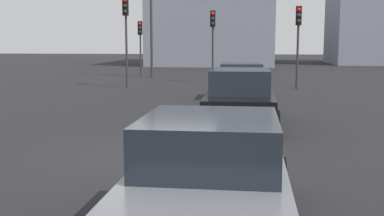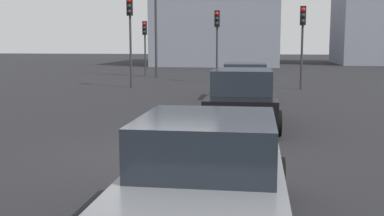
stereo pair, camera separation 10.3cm
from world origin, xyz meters
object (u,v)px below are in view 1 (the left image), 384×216
(car_grey_left_third, at_px, (211,176))
(traffic_light_far_left, at_px, (298,30))
(traffic_light_near_right, at_px, (126,23))
(car_white_left_lead, at_px, (241,82))
(traffic_light_far_right, at_px, (213,31))
(street_lamp_kerbside, at_px, (151,2))
(traffic_light_near_left, at_px, (140,37))
(car_black_left_second, at_px, (240,99))

(car_grey_left_third, distance_m, traffic_light_far_left, 18.32)
(traffic_light_near_right, distance_m, traffic_light_far_left, 8.43)
(car_white_left_lead, bearing_deg, traffic_light_far_left, -32.62)
(car_white_left_lead, height_order, traffic_light_far_left, traffic_light_far_left)
(traffic_light_near_right, relative_size, traffic_light_far_right, 1.12)
(car_white_left_lead, relative_size, traffic_light_far_left, 1.11)
(car_white_left_lead, distance_m, traffic_light_far_left, 5.49)
(car_grey_left_third, distance_m, street_lamp_kerbside, 25.76)
(street_lamp_kerbside, bearing_deg, traffic_light_far_left, -127.85)
(traffic_light_far_right, bearing_deg, traffic_light_near_right, -48.11)
(traffic_light_near_right, xyz_separation_m, traffic_light_far_right, (3.46, -4.03, -0.32))
(traffic_light_near_left, distance_m, traffic_light_near_right, 8.05)
(car_grey_left_third, relative_size, traffic_light_near_left, 1.12)
(traffic_light_near_left, xyz_separation_m, traffic_light_near_right, (-7.94, -1.18, 0.57))
(car_black_left_second, height_order, street_lamp_kerbside, street_lamp_kerbside)
(car_white_left_lead, distance_m, traffic_light_near_right, 7.49)
(car_white_left_lead, relative_size, car_black_left_second, 0.97)
(street_lamp_kerbside, bearing_deg, traffic_light_near_left, 46.94)
(traffic_light_near_left, distance_m, traffic_light_far_right, 6.88)
(car_white_left_lead, height_order, traffic_light_near_left, traffic_light_near_left)
(car_grey_left_third, xyz_separation_m, traffic_light_far_left, (18.00, -2.63, 2.17))
(traffic_light_near_right, height_order, traffic_light_far_left, traffic_light_near_right)
(traffic_light_near_right, height_order, street_lamp_kerbside, street_lamp_kerbside)
(car_white_left_lead, distance_m, street_lamp_kerbside, 13.24)
(car_black_left_second, distance_m, car_grey_left_third, 7.50)
(car_black_left_second, xyz_separation_m, street_lamp_kerbside, (17.21, 6.16, 4.06))
(car_grey_left_third, distance_m, traffic_light_near_right, 18.76)
(traffic_light_near_right, bearing_deg, traffic_light_far_right, 128.19)
(traffic_light_far_left, bearing_deg, traffic_light_near_left, -123.82)
(car_grey_left_third, xyz_separation_m, traffic_light_far_right, (21.13, 1.76, 2.19))
(street_lamp_kerbside, bearing_deg, traffic_light_far_right, -130.09)
(traffic_light_near_left, height_order, traffic_light_far_right, traffic_light_far_right)
(traffic_light_near_left, xyz_separation_m, traffic_light_far_right, (-4.48, -5.21, 0.25))
(traffic_light_near_left, bearing_deg, street_lamp_kerbside, 45.39)
(car_black_left_second, bearing_deg, street_lamp_kerbside, 19.09)
(traffic_light_far_left, bearing_deg, car_white_left_lead, -26.35)
(traffic_light_far_right, bearing_deg, traffic_light_near_left, -129.44)
(car_white_left_lead, bearing_deg, car_grey_left_third, 178.18)
(traffic_light_far_left, distance_m, street_lamp_kerbside, 11.11)
(car_black_left_second, height_order, car_grey_left_third, car_black_left_second)
(car_grey_left_third, distance_m, traffic_light_near_left, 26.61)
(car_black_left_second, distance_m, traffic_light_far_left, 10.99)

